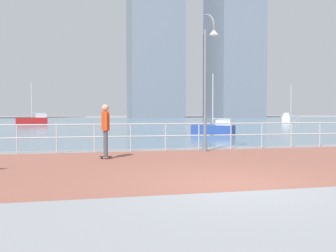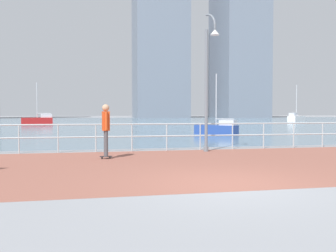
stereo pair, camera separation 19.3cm
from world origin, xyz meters
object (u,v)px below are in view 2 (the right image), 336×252
at_px(sailboat_yellow, 217,129).
at_px(sailboat_teal, 38,120).
at_px(skateboarder, 106,126).
at_px(sailboat_navy, 296,118).
at_px(lamppost, 209,76).

distance_m(sailboat_yellow, sailboat_teal, 30.58).
relative_size(skateboarder, sailboat_teal, 0.33).
xyz_separation_m(skateboarder, sailboat_navy, (31.83, 41.46, -0.52)).
distance_m(skateboarder, sailboat_yellow, 14.27).
bearing_deg(sailboat_teal, sailboat_navy, 5.00).
distance_m(lamppost, sailboat_navy, 48.89).
bearing_deg(skateboarder, sailboat_navy, 52.49).
height_order(lamppost, sailboat_teal, sailboat_teal).
relative_size(lamppost, sailboat_yellow, 1.27).
relative_size(skateboarder, sailboat_yellow, 0.43).
bearing_deg(sailboat_navy, skateboarder, -127.51).
bearing_deg(sailboat_yellow, sailboat_navy, 51.22).
relative_size(sailboat_navy, sailboat_teal, 1.10).
bearing_deg(sailboat_teal, skateboarder, -78.41).
height_order(lamppost, sailboat_yellow, lamppost).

